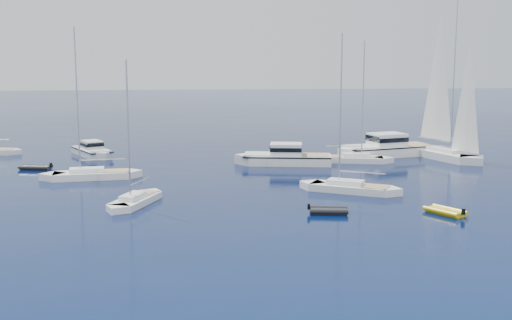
{
  "coord_description": "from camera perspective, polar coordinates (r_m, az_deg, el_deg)",
  "views": [
    {
      "loc": [
        -14.0,
        -38.04,
        11.97
      ],
      "look_at": [
        -7.51,
        21.97,
        2.2
      ],
      "focal_mm": 44.77,
      "sensor_mm": 36.0,
      "label": 1
    }
  ],
  "objects": [
    {
      "name": "sailboat_mid_l",
      "position": [
        65.57,
        -14.48,
        -1.62
      ],
      "size": [
        10.69,
        3.82,
        15.38
      ],
      "primitive_type": null,
      "rotation": [
        0.0,
        0.0,
        1.68
      ],
      "color": "white",
      "rests_on": "ground"
    },
    {
      "name": "sailboat_sails_r",
      "position": [
        79.52,
        16.27,
        0.17
      ],
      "size": [
        7.97,
        13.97,
        19.96
      ],
      "primitive_type": null,
      "rotation": [
        0.0,
        0.0,
        3.49
      ],
      "color": "silver",
      "rests_on": "ground"
    },
    {
      "name": "ground",
      "position": [
        42.26,
        13.57,
        -7.52
      ],
      "size": [
        400.0,
        400.0,
        0.0
      ],
      "primitive_type": "plane",
      "color": "#071C49",
      "rests_on": "ground"
    },
    {
      "name": "sailboat_centre",
      "position": [
        74.23,
        8.64,
        -0.19
      ],
      "size": [
        10.03,
        4.7,
        14.28
      ],
      "primitive_type": null,
      "rotation": [
        0.0,
        0.0,
        4.48
      ],
      "color": "white",
      "rests_on": "ground"
    },
    {
      "name": "motor_cruiser_centre",
      "position": [
        71.99,
        2.51,
        -0.39
      ],
      "size": [
        12.1,
        5.52,
        3.06
      ],
      "primitive_type": null,
      "rotation": [
        0.0,
        0.0,
        1.4
      ],
      "color": "white",
      "rests_on": "ground"
    },
    {
      "name": "tender_yellow",
      "position": [
        51.43,
        16.52,
        -4.65
      ],
      "size": [
        3.24,
        3.75,
        0.95
      ],
      "primitive_type": null,
      "rotation": [
        0.0,
        0.0,
        0.54
      ],
      "color": "gold",
      "rests_on": "ground"
    },
    {
      "name": "tender_grey_near",
      "position": [
        49.83,
        6.51,
        -4.77
      ],
      "size": [
        3.33,
        2.24,
        0.95
      ],
      "primitive_type": null,
      "rotation": [
        0.0,
        0.0,
        4.54
      ],
      "color": "black",
      "rests_on": "ground"
    },
    {
      "name": "sailboat_mid_r",
      "position": [
        57.95,
        8.36,
        -2.83
      ],
      "size": [
        9.9,
        7.11,
        14.57
      ],
      "primitive_type": null,
      "rotation": [
        0.0,
        0.0,
        1.06
      ],
      "color": "white",
      "rests_on": "ground"
    },
    {
      "name": "motor_cruiser_horizon",
      "position": [
        80.68,
        -14.38,
        0.37
      ],
      "size": [
        6.64,
        9.29,
        2.37
      ],
      "primitive_type": null,
      "rotation": [
        0.0,
        0.0,
        3.62
      ],
      "color": "silver",
      "rests_on": "ground"
    },
    {
      "name": "tender_grey_far",
      "position": [
        72.64,
        -19.08,
        -0.8
      ],
      "size": [
        3.77,
        2.57,
        0.95
      ],
      "primitive_type": null,
      "rotation": [
        0.0,
        0.0,
        1.37
      ],
      "color": "black",
      "rests_on": "ground"
    },
    {
      "name": "motor_cruiser_distant",
      "position": [
        79.52,
        11.41,
        0.35
      ],
      "size": [
        14.21,
        7.64,
        3.57
      ],
      "primitive_type": null,
      "rotation": [
        0.0,
        0.0,
        1.84
      ],
      "color": "white",
      "rests_on": "ground"
    },
    {
      "name": "sailboat_fore",
      "position": [
        53.49,
        -10.72,
        -3.9
      ],
      "size": [
        5.14,
        8.51,
        12.22
      ],
      "primitive_type": null,
      "rotation": [
        0.0,
        0.0,
        2.75
      ],
      "color": "white",
      "rests_on": "ground"
    }
  ]
}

